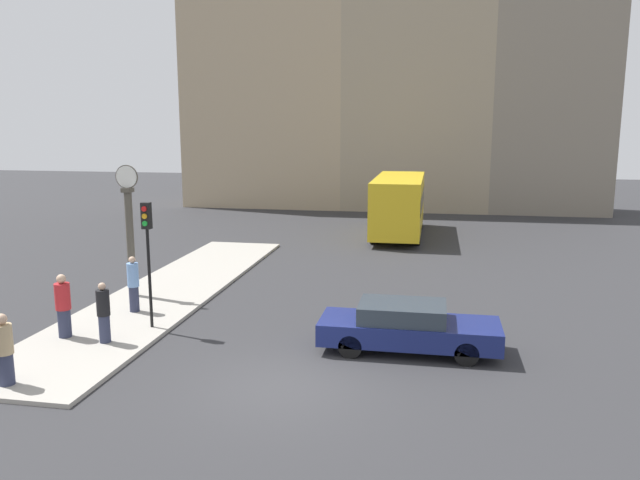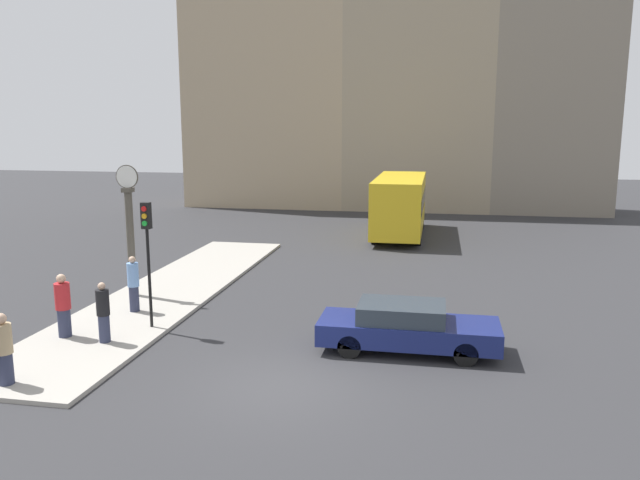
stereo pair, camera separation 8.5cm
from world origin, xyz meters
TOP-DOWN VIEW (x-y plane):
  - ground_plane at (0.00, 0.00)m, footprint 120.00×120.00m
  - sidewalk_corner at (-5.94, 7.17)m, footprint 3.55×18.35m
  - building_row at (-0.31, 31.95)m, footprint 29.51×5.00m
  - sedan_car at (2.77, 2.85)m, footprint 4.77×1.74m
  - bus_distant at (1.47, 20.44)m, footprint 2.52×8.26m
  - traffic_light_near at (-4.71, 3.16)m, footprint 0.26×0.24m
  - street_clock at (-6.89, 6.28)m, footprint 0.80×0.34m
  - pedestrian_black_jacket at (-5.39, 1.71)m, footprint 0.36×0.36m
  - pedestrian_red_top at (-6.72, 1.92)m, footprint 0.42×0.42m
  - pedestrian_blue_stripe at (-5.94, 4.52)m, footprint 0.36×0.36m
  - pedestrian_tan_coat at (-6.15, -1.30)m, footprint 0.41×0.41m

SIDE VIEW (x-z plane):
  - ground_plane at x=0.00m, z-range 0.00..0.00m
  - sidewalk_corner at x=-5.94m, z-range 0.00..0.11m
  - sedan_car at x=2.77m, z-range 0.01..1.33m
  - pedestrian_tan_coat at x=-6.15m, z-range 0.10..1.79m
  - pedestrian_black_jacket at x=-5.39m, z-range 0.11..1.79m
  - pedestrian_red_top at x=-6.72m, z-range 0.11..1.91m
  - pedestrian_blue_stripe at x=-5.94m, z-range 0.11..1.91m
  - bus_distant at x=1.47m, z-range 0.21..3.41m
  - street_clock at x=-6.89m, z-range 0.17..4.71m
  - traffic_light_near at x=-4.71m, z-range 0.92..4.61m
  - building_row at x=-0.31m, z-range -0.25..17.15m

